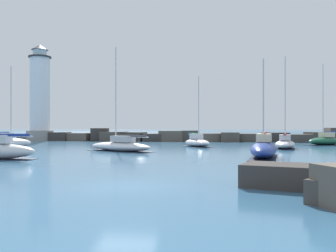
% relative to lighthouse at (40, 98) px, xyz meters
% --- Properties ---
extents(ground_plane, '(600.00, 600.00, 0.00)m').
position_rel_lighthouse_xyz_m(ground_plane, '(26.93, -47.34, -7.52)').
color(ground_plane, '#336084').
extents(open_sea_beyond, '(400.00, 116.00, 0.01)m').
position_rel_lighthouse_xyz_m(open_sea_beyond, '(26.93, 60.69, -7.52)').
color(open_sea_beyond, '#235175').
rests_on(open_sea_beyond, ground).
extents(breakwater_jetty, '(65.29, 6.60, 2.40)m').
position_rel_lighthouse_xyz_m(breakwater_jetty, '(32.61, 0.58, -6.68)').
color(breakwater_jetty, '#4C443D').
rests_on(breakwater_jetty, ground).
extents(lighthouse, '(4.63, 4.63, 16.94)m').
position_rel_lighthouse_xyz_m(lighthouse, '(0.00, 0.00, 0.00)').
color(lighthouse, gray).
rests_on(lighthouse, ground).
extents(foreground_rocks, '(6.15, 7.58, 1.33)m').
position_rel_lighthouse_xyz_m(foreground_rocks, '(34.59, -49.06, -7.03)').
color(foreground_rocks, '#383330').
rests_on(foreground_rocks, ground).
extents(sailboat_moored_0, '(8.06, 5.96, 10.70)m').
position_rel_lighthouse_xyz_m(sailboat_moored_0, '(21.08, -25.45, -6.94)').
color(sailboat_moored_0, white).
rests_on(sailboat_moored_0, ground).
extents(sailboat_moored_1, '(3.23, 5.72, 10.53)m').
position_rel_lighthouse_xyz_m(sailboat_moored_1, '(38.57, -19.16, -6.91)').
color(sailboat_moored_1, silver).
rests_on(sailboat_moored_1, ground).
extents(sailboat_moored_2, '(5.22, 5.33, 9.51)m').
position_rel_lighthouse_xyz_m(sailboat_moored_2, '(7.00, -22.46, -6.83)').
color(sailboat_moored_2, white).
rests_on(sailboat_moored_2, ground).
extents(sailboat_moored_3, '(4.42, 5.80, 8.73)m').
position_rel_lighthouse_xyz_m(sailboat_moored_3, '(28.48, -15.85, -6.93)').
color(sailboat_moored_3, white).
rests_on(sailboat_moored_3, ground).
extents(sailboat_moored_5, '(6.24, 5.56, 11.00)m').
position_rel_lighthouse_xyz_m(sailboat_moored_5, '(45.54, -9.97, -6.87)').
color(sailboat_moored_5, '#195138').
rests_on(sailboat_moored_5, ground).
extents(sailboat_moored_6, '(3.51, 8.57, 7.95)m').
position_rel_lighthouse_xyz_m(sailboat_moored_6, '(34.64, -31.43, -6.80)').
color(sailboat_moored_6, navy).
rests_on(sailboat_moored_6, ground).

